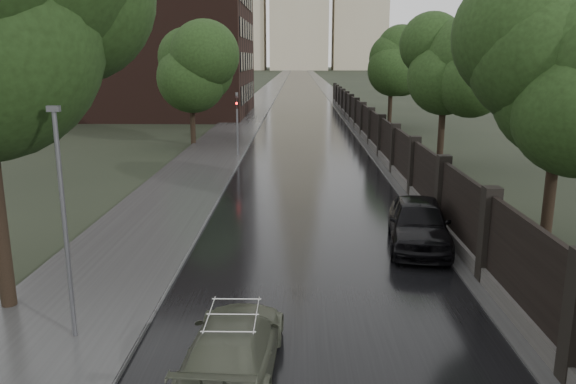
{
  "coord_description": "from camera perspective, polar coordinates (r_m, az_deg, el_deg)",
  "views": [
    {
      "loc": [
        -0.58,
        -9.56,
        6.01
      ],
      "look_at": [
        -0.9,
        9.36,
        1.5
      ],
      "focal_mm": 35.0,
      "sensor_mm": 36.0,
      "label": 1
    }
  ],
  "objects": [
    {
      "name": "road",
      "position": [
        199.65,
        1.17,
        11.68
      ],
      "size": [
        8.0,
        420.0,
        0.02
      ],
      "primitive_type": "cube",
      "color": "black",
      "rests_on": "ground"
    },
    {
      "name": "car_right_near",
      "position": [
        18.77,
        13.12,
        -3.06
      ],
      "size": [
        2.49,
        4.92,
        1.6
      ],
      "primitive_type": "imported",
      "rotation": [
        0.0,
        0.0,
        -0.13
      ],
      "color": "black",
      "rests_on": "ground"
    },
    {
      "name": "tree_right_a",
      "position": [
        19.36,
        25.98,
        8.93
      ],
      "size": [
        4.08,
        4.08,
        7.01
      ],
      "color": "black",
      "rests_on": "ground"
    },
    {
      "name": "verge_right",
      "position": [
        199.74,
        2.78,
        11.68
      ],
      "size": [
        3.0,
        420.0,
        0.08
      ],
      "primitive_type": "cube",
      "color": "#2D2D2D",
      "rests_on": "ground"
    },
    {
      "name": "ground",
      "position": [
        11.31,
        3.97,
        -18.75
      ],
      "size": [
        800.0,
        800.0,
        0.0
      ],
      "primitive_type": "plane",
      "color": "black",
      "rests_on": "ground"
    },
    {
      "name": "tree_left_far",
      "position": [
        40.26,
        -9.87,
        12.12
      ],
      "size": [
        4.25,
        4.25,
        7.39
      ],
      "color": "black",
      "rests_on": "ground"
    },
    {
      "name": "traffic_light",
      "position": [
        34.94,
        -5.18,
        7.42
      ],
      "size": [
        0.16,
        0.32,
        4.0
      ],
      "color": "#59595E",
      "rests_on": "ground"
    },
    {
      "name": "sidewalk_left",
      "position": [
        199.72,
        -0.59,
        11.71
      ],
      "size": [
        4.0,
        420.0,
        0.16
      ],
      "primitive_type": "cube",
      "color": "#2D2D2D",
      "rests_on": "ground"
    },
    {
      "name": "brick_building",
      "position": [
        64.1,
        -15.44,
        16.51
      ],
      "size": [
        24.0,
        18.0,
        20.0
      ],
      "primitive_type": "cube",
      "color": "black",
      "rests_on": "ground"
    },
    {
      "name": "tree_right_b",
      "position": [
        32.59,
        15.63,
        11.06
      ],
      "size": [
        4.08,
        4.08,
        7.01
      ],
      "color": "black",
      "rests_on": "ground"
    },
    {
      "name": "fence_right",
      "position": [
        42.19,
        8.07,
        6.47
      ],
      "size": [
        0.45,
        75.72,
        2.7
      ],
      "color": "#383533",
      "rests_on": "ground"
    },
    {
      "name": "lamp_post",
      "position": [
        12.52,
        -21.75,
        -3.05
      ],
      "size": [
        0.25,
        0.12,
        5.11
      ],
      "color": "#59595E",
      "rests_on": "ground"
    },
    {
      "name": "volga_sedan",
      "position": [
        11.28,
        -5.56,
        -15.29
      ],
      "size": [
        1.95,
        4.29,
        1.22
      ],
      "primitive_type": "imported",
      "rotation": [
        0.0,
        0.0,
        3.08
      ],
      "color": "#4A4E3E",
      "rests_on": "ground"
    },
    {
      "name": "tree_right_c",
      "position": [
        50.22,
        10.47,
        11.98
      ],
      "size": [
        4.08,
        4.08,
        7.01
      ],
      "color": "black",
      "rests_on": "ground"
    }
  ]
}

